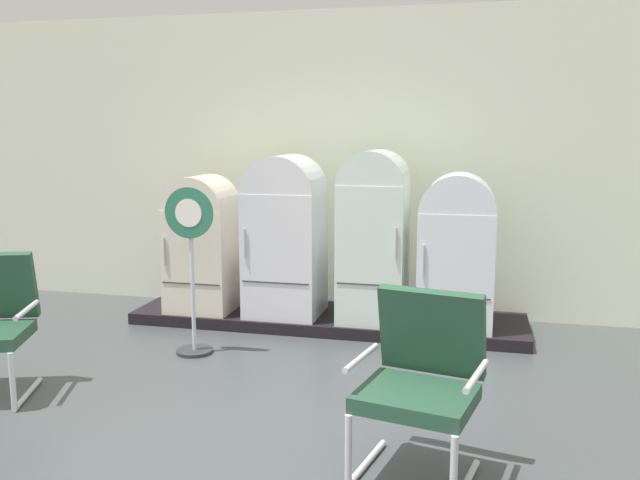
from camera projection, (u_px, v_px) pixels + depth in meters
ground at (210, 477)px, 3.83m from camera, size 12.00×10.00×0.05m
back_wall at (341, 163)px, 7.08m from camera, size 11.76×0.12×3.15m
display_plinth at (328, 319)px, 6.72m from camera, size 3.89×0.95×0.11m
refrigerator_0 at (202, 240)px, 6.75m from camera, size 0.65×0.61×1.37m
refrigerator_1 at (285, 231)px, 6.58m from camera, size 0.71×0.71×1.58m
refrigerator_2 at (374, 231)px, 6.37m from camera, size 0.62×0.72×1.63m
refrigerator_3 at (457, 247)px, 6.16m from camera, size 0.68×0.62×1.43m
armchair_right at (422, 374)px, 3.77m from camera, size 0.77×0.77×1.04m
sign_stand at (192, 275)px, 5.75m from camera, size 0.44×0.32×1.46m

